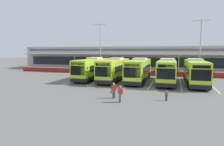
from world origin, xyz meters
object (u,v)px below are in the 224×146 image
at_px(coach_bus_right_centre, 167,71).
at_px(coach_bus_left_centre, 115,70).
at_px(pedestrian_in_dark_coat, 120,93).
at_px(pedestrian_child, 166,95).
at_px(lamp_post_centre, 200,44).
at_px(coach_bus_leftmost, 93,69).
at_px(coach_bus_centre, 139,70).
at_px(pedestrian_with_handbag, 114,90).
at_px(coach_bus_rightmost, 195,72).
at_px(lamp_post_west, 100,45).

bearing_deg(coach_bus_right_centre, coach_bus_left_centre, 179.77).
distance_m(coach_bus_right_centre, pedestrian_in_dark_coat, 14.29).
relative_size(pedestrian_child, lamp_post_centre, 0.09).
distance_m(coach_bus_leftmost, coach_bus_left_centre, 4.20).
distance_m(coach_bus_centre, pedestrian_with_handbag, 12.50).
bearing_deg(coach_bus_rightmost, coach_bus_leftmost, 177.81).
xyz_separation_m(coach_bus_left_centre, lamp_post_west, (-6.62, 10.98, 4.50)).
height_order(coach_bus_leftmost, pedestrian_with_handbag, coach_bus_leftmost).
bearing_deg(coach_bus_leftmost, lamp_post_centre, 29.59).
relative_size(coach_bus_right_centre, lamp_post_west, 1.11).
distance_m(coach_bus_centre, lamp_post_west, 15.88).
height_order(pedestrian_in_dark_coat, lamp_post_centre, lamp_post_centre).
height_order(coach_bus_left_centre, coach_bus_rightmost, same).
height_order(pedestrian_in_dark_coat, pedestrian_child, pedestrian_in_dark_coat).
relative_size(coach_bus_left_centre, pedestrian_in_dark_coat, 7.52).
relative_size(coach_bus_left_centre, lamp_post_west, 1.11).
height_order(coach_bus_right_centre, pedestrian_with_handbag, coach_bus_right_centre).
relative_size(coach_bus_left_centre, lamp_post_centre, 1.11).
distance_m(coach_bus_centre, coach_bus_rightmost, 8.53).
height_order(coach_bus_right_centre, pedestrian_child, coach_bus_right_centre).
relative_size(coach_bus_leftmost, coach_bus_rightmost, 1.00).
xyz_separation_m(coach_bus_right_centre, pedestrian_in_dark_coat, (-3.84, -13.74, -0.91)).
xyz_separation_m(coach_bus_rightmost, pedestrian_in_dark_coat, (-7.95, -13.68, -0.91)).
relative_size(coach_bus_leftmost, pedestrian_with_handbag, 7.52).
relative_size(coach_bus_rightmost, pedestrian_in_dark_coat, 7.52).
distance_m(pedestrian_with_handbag, pedestrian_child, 5.40).
xyz_separation_m(coach_bus_leftmost, coach_bus_centre, (8.24, -0.40, 0.00)).
bearing_deg(lamp_post_west, coach_bus_left_centre, -58.91).
bearing_deg(pedestrian_child, lamp_post_centre, 76.52).
height_order(pedestrian_with_handbag, lamp_post_west, lamp_post_west).
xyz_separation_m(pedestrian_in_dark_coat, lamp_post_west, (-11.28, 24.75, 5.42)).
bearing_deg(coach_bus_leftmost, pedestrian_child, -43.28).
xyz_separation_m(pedestrian_in_dark_coat, pedestrian_child, (4.24, 2.03, -0.33)).
relative_size(pedestrian_in_dark_coat, pedestrian_child, 1.61).
bearing_deg(coach_bus_leftmost, coach_bus_rightmost, -2.19).
xyz_separation_m(pedestrian_with_handbag, lamp_post_west, (-10.16, 23.28, 5.43)).
bearing_deg(coach_bus_rightmost, lamp_post_west, 150.07).
xyz_separation_m(coach_bus_left_centre, pedestrian_child, (8.89, -11.75, -1.24)).
height_order(pedestrian_with_handbag, lamp_post_centre, lamp_post_centre).
bearing_deg(pedestrian_in_dark_coat, pedestrian_child, 25.55).
bearing_deg(coach_bus_left_centre, pedestrian_with_handbag, -73.97).
distance_m(coach_bus_centre, pedestrian_in_dark_coat, 13.97).
bearing_deg(coach_bus_leftmost, lamp_post_west, 103.28).
bearing_deg(pedestrian_with_handbag, coach_bus_left_centre, 106.03).
height_order(coach_bus_leftmost, lamp_post_west, lamp_post_west).
bearing_deg(lamp_post_west, pedestrian_child, -55.67).
bearing_deg(lamp_post_centre, lamp_post_west, -179.76).
xyz_separation_m(coach_bus_leftmost, coach_bus_left_centre, (4.16, -0.55, 0.00)).
xyz_separation_m(coach_bus_left_centre, lamp_post_centre, (14.36, 11.07, 4.50)).
relative_size(coach_bus_centre, pedestrian_child, 12.13).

